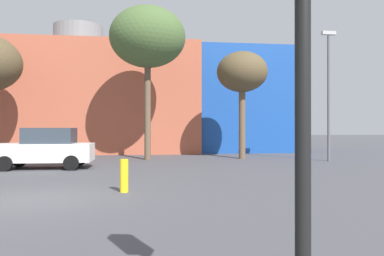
# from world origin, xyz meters

# --- Properties ---
(ground_plane) EXTENTS (200.00, 200.00, 0.00)m
(ground_plane) POSITION_xyz_m (0.00, 0.00, 0.00)
(ground_plane) COLOR #47474C
(building_backdrop) EXTENTS (36.07, 10.16, 10.36)m
(building_backdrop) POSITION_xyz_m (-2.58, 21.58, 4.23)
(building_backdrop) COLOR #B2563D
(building_backdrop) RESTS_ON ground_plane
(parked_car_2) EXTENTS (4.37, 2.14, 1.89)m
(parked_car_2) POSITION_xyz_m (-1.66, 7.82, 0.94)
(parked_car_2) COLOR white
(parked_car_2) RESTS_ON ground_plane
(bare_tree_0) EXTENTS (3.15, 3.15, 6.66)m
(bare_tree_0) POSITION_xyz_m (8.90, 12.34, 5.31)
(bare_tree_0) COLOR brown
(bare_tree_0) RESTS_ON ground_plane
(bare_tree_1) EXTENTS (4.55, 4.55, 9.18)m
(bare_tree_1) POSITION_xyz_m (3.06, 12.26, 7.31)
(bare_tree_1) COLOR brown
(bare_tree_1) RESTS_ON ground_plane
(bollard_yellow_2) EXTENTS (0.24, 0.24, 0.96)m
(bollard_yellow_2) POSITION_xyz_m (2.33, 0.81, 0.48)
(bollard_yellow_2) COLOR yellow
(bollard_yellow_2) RESTS_ON ground_plane
(street_lamp) EXTENTS (0.80, 0.24, 7.44)m
(street_lamp) POSITION_xyz_m (13.35, 9.95, 4.24)
(street_lamp) COLOR #59595E
(street_lamp) RESTS_ON ground_plane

